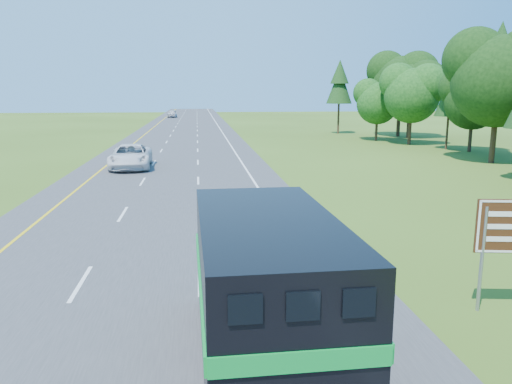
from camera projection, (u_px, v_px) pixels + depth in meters
road at (180, 147)px, 53.59m from camera, size 15.00×260.00×0.04m
lane_markings at (180, 147)px, 53.58m from camera, size 11.15×260.00×0.01m
horse_truck at (262, 289)px, 10.07m from camera, size 2.67×8.05×3.54m
white_suv at (131, 156)px, 38.74m from camera, size 3.29×6.68×1.82m
far_car at (172, 114)px, 117.16m from camera, size 2.31×5.14×1.71m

